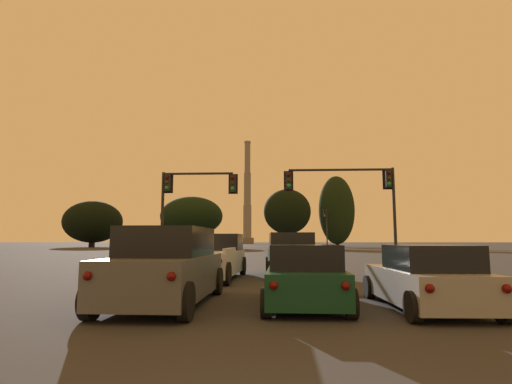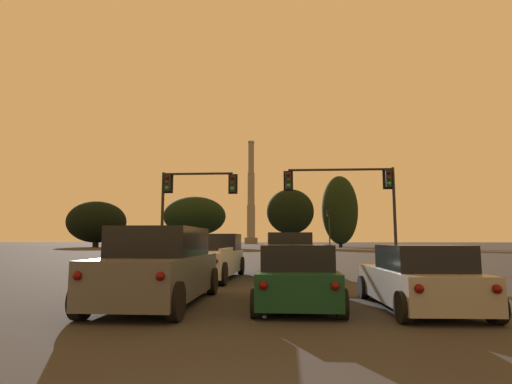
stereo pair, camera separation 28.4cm
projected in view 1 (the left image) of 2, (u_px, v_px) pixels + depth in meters
suv_left_lane_second at (167, 267)px, 9.68m from camera, size 2.16×4.93×1.86m
hatchback_center_lane_second at (304, 277)px, 9.48m from camera, size 1.97×4.13×1.44m
pickup_truck_left_lane_front at (213, 258)px, 16.28m from camera, size 2.40×5.58×1.82m
hatchback_right_lane_second at (426, 279)px, 9.02m from camera, size 1.99×4.14×1.44m
suv_center_lane_front at (291, 255)px, 17.21m from camera, size 2.28×4.97×1.86m
traffic_light_overhead_left at (188, 194)px, 24.67m from camera, size 4.85×0.50×5.76m
traffic_light_far_right at (326, 223)px, 57.90m from camera, size 0.78×0.50×6.06m
traffic_light_overhead_right at (356, 190)px, 23.90m from camera, size 6.73×0.50×5.87m
smokestack at (247, 203)px, 164.78m from camera, size 5.40×5.40×42.94m
treeline_far_left at (93, 222)px, 89.42m from camera, size 13.05×11.74×10.33m
treeline_right_mid at (287, 212)px, 80.87m from camera, size 9.55×8.59×11.86m
treeline_left_mid at (192, 216)px, 83.56m from camera, size 13.02×11.72×10.66m
treeline_far_right at (337, 210)px, 85.58m from camera, size 7.64×6.87×15.33m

